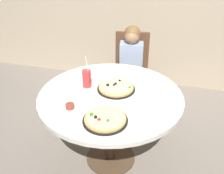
# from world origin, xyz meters

# --- Properties ---
(ground_plane) EXTENTS (8.00, 8.00, 0.00)m
(ground_plane) POSITION_xyz_m (0.00, 0.00, 0.00)
(ground_plane) COLOR slate
(dining_table) EXTENTS (1.26, 1.26, 0.75)m
(dining_table) POSITION_xyz_m (0.00, 0.00, 0.66)
(dining_table) COLOR silver
(dining_table) RESTS_ON ground_plane
(chair_wooden) EXTENTS (0.46, 0.46, 0.95)m
(chair_wooden) POSITION_xyz_m (-0.01, 1.00, 0.53)
(chair_wooden) COLOR brown
(chair_wooden) RESTS_ON ground_plane
(diner_child) EXTENTS (0.31, 0.43, 1.08)m
(diner_child) POSITION_xyz_m (0.01, 0.81, 0.48)
(diner_child) COLOR #3F4766
(diner_child) RESTS_ON ground_plane
(pizza_veggie) EXTENTS (0.34, 0.34, 0.05)m
(pizza_veggie) POSITION_xyz_m (0.02, 0.10, 0.77)
(pizza_veggie) COLOR black
(pizza_veggie) RESTS_ON dining_table
(pizza_cheese) EXTENTS (0.34, 0.34, 0.05)m
(pizza_cheese) POSITION_xyz_m (0.06, -0.37, 0.77)
(pizza_cheese) COLOR black
(pizza_cheese) RESTS_ON dining_table
(soda_cup) EXTENTS (0.08, 0.08, 0.31)m
(soda_cup) POSITION_xyz_m (-0.24, 0.09, 0.83)
(soda_cup) COLOR #B73333
(soda_cup) RESTS_ON dining_table
(sauce_bowl) EXTENTS (0.07, 0.07, 0.04)m
(sauce_bowl) POSITION_xyz_m (-0.26, -0.28, 0.77)
(sauce_bowl) COLOR brown
(sauce_bowl) RESTS_ON dining_table
(plate_small) EXTENTS (0.18, 0.18, 0.01)m
(plate_small) POSITION_xyz_m (0.42, 0.20, 0.76)
(plate_small) COLOR white
(plate_small) RESTS_ON dining_table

